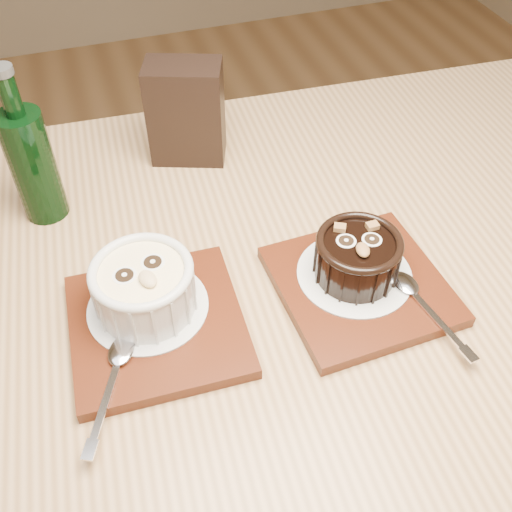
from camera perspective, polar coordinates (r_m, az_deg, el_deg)
The scene contains 11 objects.
table at distance 0.75m, azimuth -0.69°, elevation -8.00°, with size 1.24×0.87×0.75m.
tray_left at distance 0.65m, azimuth -9.38°, elevation -6.52°, with size 0.18×0.18×0.01m, color #4E1D0D.
doily_left at distance 0.66m, azimuth -10.24°, elevation -4.76°, with size 0.13×0.13×0.00m, color silver.
ramekin_white at distance 0.63m, azimuth -10.64°, elevation -2.80°, with size 0.11×0.11×0.06m.
spoon_left at distance 0.60m, azimuth -13.60°, elevation -11.48°, with size 0.03×0.13×0.01m, color silver, non-canonical shape.
tray_right at distance 0.69m, azimuth 9.88°, elevation -2.78°, with size 0.18×0.18×0.01m, color #4E1D0D.
doily_right at distance 0.69m, azimuth 9.35°, elevation -1.69°, with size 0.13×0.13×0.00m, color silver.
ramekin_dark at distance 0.66m, azimuth 9.65°, elevation 0.06°, with size 0.09×0.09×0.06m.
spoon_right at distance 0.67m, azimuth 15.80°, elevation -4.50°, with size 0.03×0.13×0.01m, color silver, non-canonical shape.
condiment_stand at distance 0.83m, azimuth -6.68°, elevation 13.40°, with size 0.10×0.06×0.14m, color black.
green_bottle at distance 0.77m, azimuth -20.56°, elevation 8.37°, with size 0.05×0.05×0.20m.
Camera 1 is at (0.01, -0.12, 1.27)m, focal length 42.00 mm.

